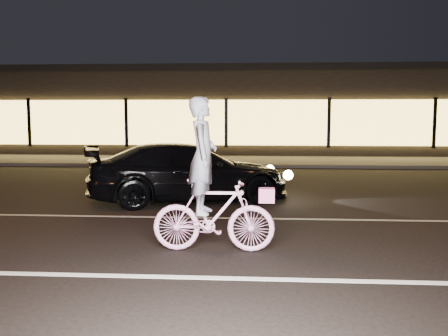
{
  "coord_description": "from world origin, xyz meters",
  "views": [
    {
      "loc": [
        1.43,
        -7.31,
        1.97
      ],
      "look_at": [
        0.88,
        0.6,
        1.11
      ],
      "focal_mm": 40.0,
      "sensor_mm": 36.0,
      "label": 1
    }
  ],
  "objects": [
    {
      "name": "lane_stripe_near",
      "position": [
        0.0,
        -1.5,
        0.0
      ],
      "size": [
        60.0,
        0.12,
        0.01
      ],
      "primitive_type": "cube",
      "color": "silver",
      "rests_on": "ground"
    },
    {
      "name": "lane_stripe_far",
      "position": [
        0.0,
        2.0,
        0.0
      ],
      "size": [
        60.0,
        0.1,
        0.01
      ],
      "primitive_type": "cube",
      "color": "gray",
      "rests_on": "ground"
    },
    {
      "name": "sidewalk",
      "position": [
        0.0,
        13.0,
        0.06
      ],
      "size": [
        30.0,
        4.0,
        0.12
      ],
      "primitive_type": "cube",
      "color": "#383533",
      "rests_on": "ground"
    },
    {
      "name": "ground",
      "position": [
        0.0,
        0.0,
        0.0
      ],
      "size": [
        90.0,
        90.0,
        0.0
      ],
      "primitive_type": "plane",
      "color": "black",
      "rests_on": "ground"
    },
    {
      "name": "sedan",
      "position": [
        -0.14,
        3.82,
        0.66
      ],
      "size": [
        4.89,
        3.19,
        1.32
      ],
      "rotation": [
        0.0,
        0.0,
        1.89
      ],
      "color": "black",
      "rests_on": "ground"
    },
    {
      "name": "storefront",
      "position": [
        0.0,
        18.97,
        2.15
      ],
      "size": [
        25.4,
        8.42,
        4.2
      ],
      "color": "black",
      "rests_on": "ground"
    },
    {
      "name": "cyclist",
      "position": [
        0.76,
        -0.31,
        0.79
      ],
      "size": [
        1.76,
        0.61,
        2.22
      ],
      "rotation": [
        0.0,
        0.0,
        1.57
      ],
      "color": "#FF55B8",
      "rests_on": "ground"
    }
  ]
}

